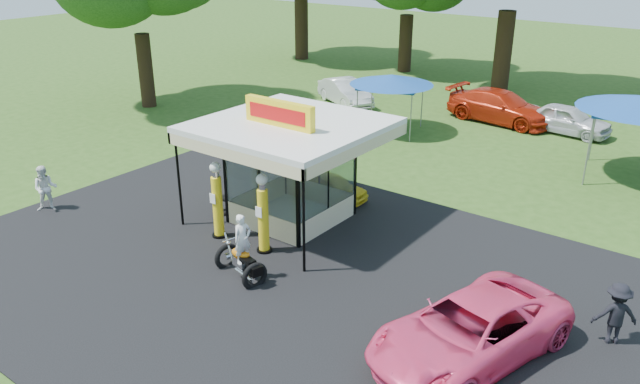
# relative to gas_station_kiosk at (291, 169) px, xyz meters

# --- Properties ---
(ground) EXTENTS (120.00, 120.00, 0.00)m
(ground) POSITION_rel_gas_station_kiosk_xyz_m (2.00, -4.99, -1.78)
(ground) COLOR #2C4D18
(ground) RESTS_ON ground
(asphalt_apron) EXTENTS (20.00, 14.00, 0.04)m
(asphalt_apron) POSITION_rel_gas_station_kiosk_xyz_m (2.00, -2.99, -1.76)
(asphalt_apron) COLOR black
(asphalt_apron) RESTS_ON ground
(gas_station_kiosk) EXTENTS (5.40, 5.40, 4.18)m
(gas_station_kiosk) POSITION_rel_gas_station_kiosk_xyz_m (0.00, 0.00, 0.00)
(gas_station_kiosk) COLOR white
(gas_station_kiosk) RESTS_ON ground
(gas_pump_left) EXTENTS (0.47, 0.47, 2.53)m
(gas_pump_left) POSITION_rel_gas_station_kiosk_xyz_m (-0.97, -2.42, -0.57)
(gas_pump_left) COLOR black
(gas_pump_left) RESTS_ON ground
(gas_pump_right) EXTENTS (0.47, 0.47, 2.53)m
(gas_pump_right) POSITION_rel_gas_station_kiosk_xyz_m (0.84, -2.31, -0.57)
(gas_pump_right) COLOR black
(gas_pump_right) RESTS_ON ground
(motorcycle) EXTENTS (1.79, 1.16, 2.03)m
(motorcycle) POSITION_rel_gas_station_kiosk_xyz_m (1.39, -3.82, -0.99)
(motorcycle) COLOR black
(motorcycle) RESTS_ON ground
(spare_tires) EXTENTS (0.86, 0.66, 0.69)m
(spare_tires) POSITION_rel_gas_station_kiosk_xyz_m (-2.10, -1.10, -1.45)
(spare_tires) COLOR black
(spare_tires) RESTS_ON ground
(kiosk_car) EXTENTS (2.82, 1.13, 0.96)m
(kiosk_car) POSITION_rel_gas_station_kiosk_xyz_m (-0.00, 2.21, -1.30)
(kiosk_car) COLOR yellow
(kiosk_car) RESTS_ON ground
(pink_sedan) EXTENTS (3.67, 5.57, 1.42)m
(pink_sedan) POSITION_rel_gas_station_kiosk_xyz_m (7.88, -3.28, -1.07)
(pink_sedan) COLOR #F84379
(pink_sedan) RESTS_ON ground
(spectator_west) EXTENTS (0.98, 1.00, 1.62)m
(spectator_west) POSITION_rel_gas_station_kiosk_xyz_m (-7.20, -4.52, -0.97)
(spectator_west) COLOR white
(spectator_west) RESTS_ON ground
(spectator_east_a) EXTENTS (1.18, 1.04, 1.58)m
(spectator_east_a) POSITION_rel_gas_station_kiosk_xyz_m (10.34, -0.77, -0.99)
(spectator_east_a) COLOR black
(spectator_east_a) RESTS_ON ground
(bg_car_a) EXTENTS (4.42, 3.28, 1.39)m
(bg_car_a) POSITION_rel_gas_station_kiosk_xyz_m (-7.24, 13.49, -1.09)
(bg_car_a) COLOR silver
(bg_car_a) RESTS_ON ground
(bg_car_b) EXTENTS (5.70, 2.85, 1.59)m
(bg_car_b) POSITION_rel_gas_station_kiosk_xyz_m (1.03, 15.32, -0.99)
(bg_car_b) COLOR #B6260E
(bg_car_b) RESTS_ON ground
(bg_car_c) EXTENTS (4.20, 2.03, 1.38)m
(bg_car_c) POSITION_rel_gas_station_kiosk_xyz_m (4.34, 15.37, -1.09)
(bg_car_c) COLOR silver
(bg_car_c) RESTS_ON ground
(tent_west) EXTENTS (3.96, 3.96, 2.77)m
(tent_west) POSITION_rel_gas_station_kiosk_xyz_m (-2.58, 10.58, 0.72)
(tent_west) COLOR gray
(tent_west) RESTS_ON ground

